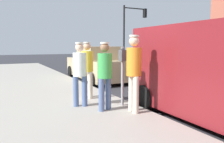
{
  "coord_description": "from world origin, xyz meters",
  "views": [
    {
      "loc": [
        4.18,
        4.83,
        1.69
      ],
      "look_at": [
        1.65,
        -0.16,
        1.05
      ],
      "focal_mm": 36.21,
      "sensor_mm": 36.0,
      "label": 1
    }
  ],
  "objects_px": {
    "pedestrian_in_yellow": "(87,66)",
    "pedestrian_in_orange": "(134,68)",
    "pedestrian_in_green": "(105,72)",
    "traffic_light_corner": "(132,25)",
    "parked_sedan_behind": "(98,65)",
    "parking_meter_near": "(122,66)",
    "pedestrian_in_white": "(80,70)"
  },
  "relations": [
    {
      "from": "parked_sedan_behind",
      "to": "traffic_light_corner",
      "type": "distance_m",
      "value": 10.37
    },
    {
      "from": "parked_sedan_behind",
      "to": "parking_meter_near",
      "type": "bearing_deg",
      "value": 73.55
    },
    {
      "from": "pedestrian_in_yellow",
      "to": "pedestrian_in_white",
      "type": "bearing_deg",
      "value": 57.63
    },
    {
      "from": "traffic_light_corner",
      "to": "pedestrian_in_orange",
      "type": "bearing_deg",
      "value": 58.28
    },
    {
      "from": "traffic_light_corner",
      "to": "pedestrian_in_yellow",
      "type": "bearing_deg",
      "value": 52.91
    },
    {
      "from": "pedestrian_in_green",
      "to": "pedestrian_in_white",
      "type": "bearing_deg",
      "value": -56.14
    },
    {
      "from": "pedestrian_in_white",
      "to": "pedestrian_in_green",
      "type": "xyz_separation_m",
      "value": [
        -0.41,
        0.61,
        -0.0
      ]
    },
    {
      "from": "pedestrian_in_green",
      "to": "pedestrian_in_yellow",
      "type": "height_order",
      "value": "pedestrian_in_yellow"
    },
    {
      "from": "pedestrian_in_yellow",
      "to": "pedestrian_in_orange",
      "type": "bearing_deg",
      "value": 103.74
    },
    {
      "from": "pedestrian_in_yellow",
      "to": "traffic_light_corner",
      "type": "height_order",
      "value": "traffic_light_corner"
    },
    {
      "from": "pedestrian_in_white",
      "to": "parked_sedan_behind",
      "type": "relative_size",
      "value": 0.37
    },
    {
      "from": "pedestrian_in_green",
      "to": "traffic_light_corner",
      "type": "height_order",
      "value": "traffic_light_corner"
    },
    {
      "from": "pedestrian_in_orange",
      "to": "parked_sedan_behind",
      "type": "relative_size",
      "value": 0.4
    },
    {
      "from": "pedestrian_in_white",
      "to": "pedestrian_in_yellow",
      "type": "relative_size",
      "value": 0.99
    },
    {
      "from": "pedestrian_in_yellow",
      "to": "traffic_light_corner",
      "type": "xyz_separation_m",
      "value": [
        -8.62,
        -11.4,
        2.43
      ]
    },
    {
      "from": "parking_meter_near",
      "to": "pedestrian_in_yellow",
      "type": "relative_size",
      "value": 0.92
    },
    {
      "from": "parking_meter_near",
      "to": "pedestrian_in_yellow",
      "type": "xyz_separation_m",
      "value": [
        0.51,
        -1.19,
        -0.09
      ]
    },
    {
      "from": "pedestrian_in_green",
      "to": "traffic_light_corner",
      "type": "xyz_separation_m",
      "value": [
        -8.7,
        -12.78,
        2.44
      ]
    },
    {
      "from": "pedestrian_in_white",
      "to": "traffic_light_corner",
      "type": "relative_size",
      "value": 0.31
    },
    {
      "from": "pedestrian_in_orange",
      "to": "pedestrian_in_yellow",
      "type": "distance_m",
      "value": 1.88
    },
    {
      "from": "pedestrian_in_white",
      "to": "traffic_light_corner",
      "type": "height_order",
      "value": "traffic_light_corner"
    },
    {
      "from": "pedestrian_in_white",
      "to": "traffic_light_corner",
      "type": "xyz_separation_m",
      "value": [
        -9.11,
        -12.17,
        2.44
      ]
    },
    {
      "from": "pedestrian_in_green",
      "to": "parked_sedan_behind",
      "type": "bearing_deg",
      "value": -111.6
    },
    {
      "from": "pedestrian_in_green",
      "to": "parked_sedan_behind",
      "type": "xyz_separation_m",
      "value": [
        -2.09,
        -5.28,
        -0.33
      ]
    },
    {
      "from": "pedestrian_in_white",
      "to": "pedestrian_in_orange",
      "type": "xyz_separation_m",
      "value": [
        -0.94,
        1.05,
        0.1
      ]
    },
    {
      "from": "pedestrian_in_orange",
      "to": "traffic_light_corner",
      "type": "distance_m",
      "value": 15.72
    },
    {
      "from": "pedestrian_in_white",
      "to": "traffic_light_corner",
      "type": "bearing_deg",
      "value": -126.81
    },
    {
      "from": "pedestrian_in_green",
      "to": "traffic_light_corner",
      "type": "bearing_deg",
      "value": -124.24
    },
    {
      "from": "pedestrian_in_yellow",
      "to": "parked_sedan_behind",
      "type": "relative_size",
      "value": 0.37
    },
    {
      "from": "parking_meter_near",
      "to": "parked_sedan_behind",
      "type": "bearing_deg",
      "value": -106.45
    },
    {
      "from": "parking_meter_near",
      "to": "pedestrian_in_green",
      "type": "xyz_separation_m",
      "value": [
        0.59,
        0.2,
        -0.11
      ]
    },
    {
      "from": "parking_meter_near",
      "to": "parked_sedan_behind",
      "type": "distance_m",
      "value": 5.32
    }
  ]
}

